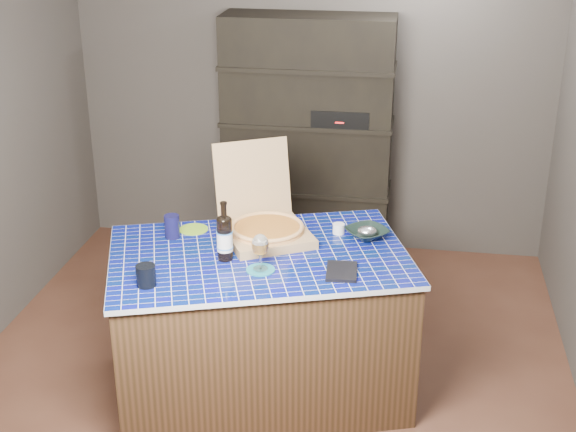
% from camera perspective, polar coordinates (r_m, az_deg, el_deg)
% --- Properties ---
extents(room, '(3.50, 3.50, 3.50)m').
position_cam_1_polar(room, '(4.28, -1.39, 3.69)').
color(room, brown).
rests_on(room, ground).
extents(shelving_unit, '(1.20, 0.41, 1.80)m').
position_cam_1_polar(shelving_unit, '(5.82, 1.43, 5.38)').
color(shelving_unit, black).
rests_on(shelving_unit, floor).
extents(kitchen_island, '(1.77, 1.42, 0.85)m').
position_cam_1_polar(kitchen_island, '(4.40, -2.01, -7.67)').
color(kitchen_island, '#482D1C').
rests_on(kitchen_island, floor).
extents(pizza_box, '(0.63, 0.67, 0.47)m').
position_cam_1_polar(pizza_box, '(4.36, -1.61, -0.69)').
color(pizza_box, '#946C4C').
rests_on(pizza_box, kitchen_island).
extents(mead_bottle, '(0.08, 0.08, 0.32)m').
position_cam_1_polar(mead_bottle, '(4.09, -4.53, -1.50)').
color(mead_bottle, black).
rests_on(mead_bottle, kitchen_island).
extents(teal_trivet, '(0.15, 0.15, 0.01)m').
position_cam_1_polar(teal_trivet, '(4.02, -1.96, -3.84)').
color(teal_trivet, '#186D7D').
rests_on(teal_trivet, kitchen_island).
extents(wine_glass, '(0.09, 0.09, 0.19)m').
position_cam_1_polar(wine_glass, '(3.96, -1.99, -2.13)').
color(wine_glass, white).
rests_on(wine_glass, teal_trivet).
extents(tumbler, '(0.10, 0.10, 0.11)m').
position_cam_1_polar(tumbler, '(3.91, -10.07, -4.19)').
color(tumbler, black).
rests_on(tumbler, kitchen_island).
extents(dvd_case, '(0.16, 0.22, 0.02)m').
position_cam_1_polar(dvd_case, '(4.00, 3.83, -3.95)').
color(dvd_case, black).
rests_on(dvd_case, kitchen_island).
extents(bowl, '(0.31, 0.31, 0.05)m').
position_cam_1_polar(bowl, '(4.39, 5.63, -1.22)').
color(bowl, black).
rests_on(bowl, kitchen_island).
extents(foil_contents, '(0.11, 0.09, 0.05)m').
position_cam_1_polar(foil_contents, '(4.38, 5.64, -1.06)').
color(foil_contents, silver).
rests_on(foil_contents, bowl).
extents(white_jar, '(0.07, 0.07, 0.06)m').
position_cam_1_polar(white_jar, '(4.43, 3.62, -0.90)').
color(white_jar, silver).
rests_on(white_jar, kitchen_island).
extents(navy_cup, '(0.08, 0.08, 0.13)m').
position_cam_1_polar(navy_cup, '(4.40, -8.25, -0.74)').
color(navy_cup, black).
rests_on(navy_cup, kitchen_island).
extents(green_trivet, '(0.16, 0.16, 0.01)m').
position_cam_1_polar(green_trivet, '(4.50, -6.73, -0.94)').
color(green_trivet, '#73A523').
rests_on(green_trivet, kitchen_island).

